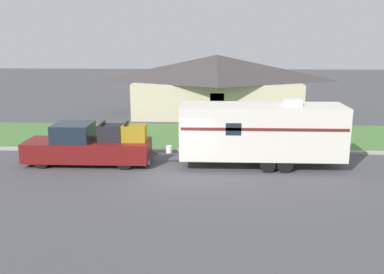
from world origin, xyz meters
TOP-DOWN VIEW (x-y plane):
  - ground_plane at (0.00, 0.00)m, footprint 120.00×120.00m
  - curb_strip at (0.00, 3.75)m, footprint 80.00×0.30m
  - lawn_strip at (0.00, 7.40)m, footprint 80.00×7.00m
  - house_across_street at (1.82, 14.76)m, footprint 13.44×6.48m
  - pickup_truck at (-4.54, 1.36)m, footprint 6.12×1.93m
  - travel_trailer at (3.77, 1.36)m, footprint 8.93×2.24m
  - mailbox at (8.07, 4.86)m, footprint 0.48×0.20m

SIDE VIEW (x-z plane):
  - ground_plane at x=0.00m, z-range 0.00..0.00m
  - lawn_strip at x=0.00m, z-range 0.00..0.03m
  - curb_strip at x=0.00m, z-range 0.00..0.14m
  - pickup_truck at x=-4.54m, z-range -0.13..1.96m
  - mailbox at x=8.07m, z-range 0.37..1.76m
  - travel_trailer at x=3.77m, z-range 0.10..3.35m
  - house_across_street at x=1.82m, z-range 0.09..4.74m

